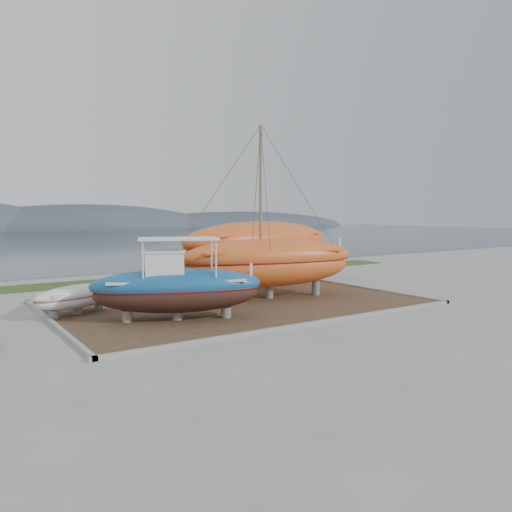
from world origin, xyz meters
TOP-DOWN VIEW (x-y plane):
  - ground at (0.00, 0.00)m, footprint 140.00×140.00m
  - dirt_patch at (0.00, 4.00)m, footprint 18.00×12.00m
  - curb_frame at (0.00, 4.00)m, footprint 18.60×12.60m
  - grass_strip at (0.00, 15.50)m, footprint 44.00×3.00m
  - sea at (0.00, 70.00)m, footprint 260.00×100.00m
  - blue_caique at (-4.38, 1.82)m, footprint 7.74×4.93m
  - white_dinghy at (-7.68, 5.59)m, footprint 4.62×3.27m
  - orange_sailboat at (2.13, 4.09)m, footprint 10.38×4.95m
  - orange_bare_hull at (5.15, 9.50)m, footprint 12.50×5.24m

SIDE VIEW (x-z plane):
  - ground at x=0.00m, z-range 0.00..0.00m
  - sea at x=0.00m, z-range -0.02..0.02m
  - dirt_patch at x=0.00m, z-range 0.00..0.06m
  - grass_strip at x=0.00m, z-range 0.00..0.08m
  - curb_frame at x=0.00m, z-range 0.00..0.15m
  - white_dinghy at x=-7.68m, z-range 0.06..1.36m
  - blue_caique at x=-4.38m, z-range 0.06..3.63m
  - orange_bare_hull at x=5.15m, z-range 0.06..4.03m
  - orange_sailboat at x=2.13m, z-range 0.06..9.35m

